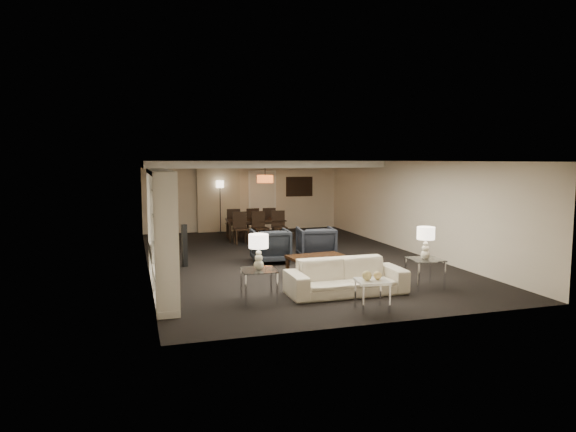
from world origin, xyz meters
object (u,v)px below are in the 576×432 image
(coffee_table, at_px, (317,266))
(chair_nr, at_px, (279,227))
(side_table_left, at_px, (259,285))
(sofa, at_px, (346,277))
(floor_speaker, at_px, (184,246))
(side_table_right, at_px, (425,273))
(chair_nl, at_px, (241,228))
(vase_blue, at_px, (165,243))
(chair_nm, at_px, (260,228))
(pendant_light, at_px, (265,179))
(table_lamp_left, at_px, (259,252))
(floor_lamp, at_px, (220,207))
(marble_table, at_px, (372,295))
(armchair_left, at_px, (270,246))
(table_lamp_right, at_px, (426,243))
(television, at_px, (161,234))
(dining_table, at_px, (255,230))
(vase_amber, at_px, (162,211))
(armchair_right, at_px, (316,243))
(chair_fl, at_px, (233,223))
(chair_fr, at_px, (269,222))
(chair_fm, at_px, (251,223))

(coffee_table, xyz_separation_m, chair_nr, (0.48, 4.64, 0.26))
(coffee_table, relative_size, side_table_left, 2.00)
(sofa, height_order, floor_speaker, floor_speaker)
(side_table_right, height_order, chair_nl, chair_nl)
(vase_blue, xyz_separation_m, floor_speaker, (0.65, 3.54, -0.64))
(side_table_right, distance_m, chair_nr, 6.37)
(chair_nm, bearing_deg, pendant_light, 60.93)
(table_lamp_left, xyz_separation_m, vase_blue, (-1.63, -0.12, 0.25))
(chair_nr, distance_m, floor_lamp, 3.02)
(marble_table, xyz_separation_m, floor_speaker, (-2.68, 4.52, 0.25))
(armchair_left, xyz_separation_m, side_table_right, (2.30, -3.30, -0.13))
(marble_table, distance_m, chair_nr, 7.36)
(side_table_left, height_order, marble_table, side_table_left)
(armchair_left, height_order, table_lamp_right, table_lamp_right)
(pendant_light, distance_m, floor_lamp, 2.30)
(pendant_light, height_order, television, pendant_light)
(armchair_left, relative_size, chair_nm, 0.96)
(sofa, xyz_separation_m, armchair_left, (-0.60, 3.30, 0.09))
(armchair_left, bearing_deg, dining_table, -93.88)
(coffee_table, height_order, floor_speaker, floor_speaker)
(vase_blue, distance_m, vase_amber, 0.71)
(table_lamp_right, height_order, marble_table, table_lamp_right)
(side_table_right, bearing_deg, armchair_left, 124.88)
(television, distance_m, chair_nr, 5.86)
(armchair_left, xyz_separation_m, chair_nl, (-0.12, 2.94, 0.06))
(television, distance_m, vase_amber, 1.54)
(pendant_light, distance_m, side_table_right, 7.51)
(side_table_right, height_order, table_lamp_right, table_lamp_right)
(side_table_left, relative_size, television, 0.60)
(armchair_right, xyz_separation_m, vase_amber, (-3.93, -2.91, 1.23))
(television, distance_m, vase_blue, 1.93)
(vase_blue, distance_m, chair_fl, 8.12)
(pendant_light, relative_size, marble_table, 1.01)
(chair_fr, bearing_deg, chair_fm, 7.85)
(table_lamp_right, height_order, television, television)
(chair_fm, relative_size, chair_fr, 1.00)
(vase_amber, bearing_deg, sofa, -6.68)
(floor_speaker, distance_m, chair_fr, 5.19)
(television, relative_size, vase_amber, 5.87)
(armchair_right, height_order, table_lamp_left, table_lamp_left)
(chair_nr, bearing_deg, table_lamp_right, -75.55)
(table_lamp_right, bearing_deg, coffee_table, 136.74)
(vase_amber, height_order, floor_lamp, floor_lamp)
(floor_speaker, distance_m, floor_lamp, 5.77)
(table_lamp_right, distance_m, floor_speaker, 5.57)
(armchair_left, relative_size, floor_speaker, 0.91)
(armchair_left, bearing_deg, marble_table, 101.44)
(chair_nl, bearing_deg, side_table_right, -70.42)
(chair_nm, xyz_separation_m, chair_nr, (0.60, 0.00, 0.00))
(dining_table, bearing_deg, side_table_right, -68.95)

